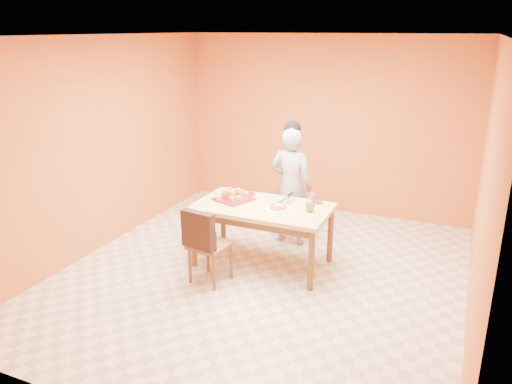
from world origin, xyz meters
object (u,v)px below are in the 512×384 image
at_px(red_dinner_plate, 246,194).
at_px(magenta_glass, 312,198).
at_px(sponge_cake, 278,207).
at_px(egg_ornament, 310,206).
at_px(dining_chair, 209,244).
at_px(checker_tin, 319,202).
at_px(person, 291,186).
at_px(pastry_platter, 234,199).
at_px(dining_table, 263,213).

height_order(red_dinner_plate, magenta_glass, magenta_glass).
xyz_separation_m(sponge_cake, egg_ornament, (0.36, 0.07, 0.04)).
bearing_deg(dining_chair, checker_tin, 54.38).
height_order(person, red_dinner_plate, person).
distance_m(magenta_glass, checker_tin, 0.09).
xyz_separation_m(person, pastry_platter, (-0.49, -0.71, -0.02)).
bearing_deg(dining_chair, red_dinner_plate, 97.05).
bearing_deg(dining_chair, dining_table, 68.71).
distance_m(sponge_cake, checker_tin, 0.54).
height_order(pastry_platter, red_dinner_plate, pastry_platter).
relative_size(red_dinner_plate, checker_tin, 2.54).
xyz_separation_m(dining_chair, red_dinner_plate, (0.02, 0.96, 0.30)).
distance_m(pastry_platter, red_dinner_plate, 0.26).
xyz_separation_m(dining_chair, person, (0.46, 1.42, 0.32)).
bearing_deg(dining_table, checker_tin, 30.08).
relative_size(pastry_platter, sponge_cake, 2.01).
bearing_deg(magenta_glass, egg_ornament, -77.98).
bearing_deg(pastry_platter, red_dinner_plate, 77.83).
bearing_deg(pastry_platter, sponge_cake, -8.67).
distance_m(dining_table, magenta_glass, 0.63).
bearing_deg(magenta_glass, sponge_cake, -126.75).
height_order(egg_ornament, magenta_glass, egg_ornament).
bearing_deg(pastry_platter, person, 55.35).
height_order(dining_table, egg_ornament, egg_ornament).
bearing_deg(magenta_glass, pastry_platter, -162.14).
bearing_deg(dining_chair, pastry_platter, 100.96).
distance_m(red_dinner_plate, egg_ornament, 0.97).
bearing_deg(checker_tin, egg_ornament, -92.25).
distance_m(egg_ornament, checker_tin, 0.32).
bearing_deg(egg_ornament, red_dinner_plate, -172.74).
xyz_separation_m(egg_ornament, checker_tin, (0.01, 0.32, -0.06)).
distance_m(pastry_platter, sponge_cake, 0.63).
distance_m(pastry_platter, checker_tin, 1.04).
bearing_deg(checker_tin, person, 140.19).
distance_m(pastry_platter, magenta_glass, 0.96).
bearing_deg(checker_tin, magenta_glass, 178.56).
distance_m(dining_table, egg_ornament, 0.60).
distance_m(sponge_cake, magenta_glass, 0.49).
height_order(dining_table, person, person).
height_order(dining_chair, magenta_glass, dining_chair).
bearing_deg(dining_chair, person, 80.36).
relative_size(dining_chair, magenta_glass, 8.16).
xyz_separation_m(dining_chair, sponge_cake, (0.59, 0.61, 0.32)).
bearing_deg(dining_table, egg_ornament, 2.31).
height_order(dining_table, checker_tin, checker_tin).
bearing_deg(magenta_glass, red_dinner_plate, -176.97).
xyz_separation_m(red_dinner_plate, egg_ornament, (0.93, -0.27, 0.06)).
xyz_separation_m(dining_chair, egg_ornament, (0.95, 0.68, 0.36)).
height_order(red_dinner_plate, egg_ornament, egg_ornament).
relative_size(pastry_platter, egg_ornament, 2.68).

